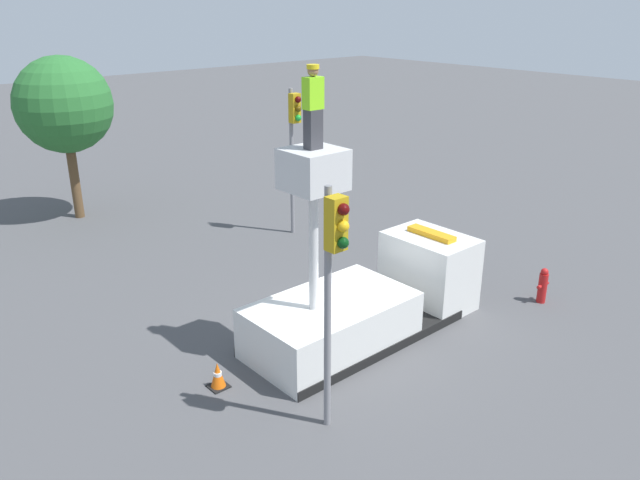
% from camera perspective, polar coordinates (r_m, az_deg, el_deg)
% --- Properties ---
extents(ground_plane, '(120.00, 120.00, 0.00)m').
position_cam_1_polar(ground_plane, '(16.19, 3.17, -8.82)').
color(ground_plane, '#4C4C4F').
extents(bucket_truck, '(6.57, 2.44, 5.10)m').
position_cam_1_polar(bucket_truck, '(16.03, 4.35, -5.47)').
color(bucket_truck, black).
rests_on(bucket_truck, ground).
extents(worker, '(0.40, 0.26, 1.75)m').
position_cam_1_polar(worker, '(13.26, -0.64, 12.03)').
color(worker, '#38383D').
rests_on(worker, bucket_truck).
extents(traffic_light_pole, '(0.34, 0.57, 5.04)m').
position_cam_1_polar(traffic_light_pole, '(11.34, 1.21, -2.30)').
color(traffic_light_pole, gray).
rests_on(traffic_light_pole, ground).
extents(traffic_light_across, '(0.34, 0.57, 5.25)m').
position_cam_1_polar(traffic_light_across, '(22.02, -2.41, 9.71)').
color(traffic_light_across, gray).
rests_on(traffic_light_across, ground).
extents(fire_hydrant, '(0.49, 0.25, 1.04)m').
position_cam_1_polar(fire_hydrant, '(18.77, 19.69, -3.94)').
color(fire_hydrant, red).
rests_on(fire_hydrant, ground).
extents(traffic_cone_rear, '(0.42, 0.42, 0.62)m').
position_cam_1_polar(traffic_cone_rear, '(14.31, -9.33, -12.14)').
color(traffic_cone_rear, black).
rests_on(traffic_cone_rear, ground).
extents(tree_left_bg, '(3.58, 3.58, 6.21)m').
position_cam_1_polar(tree_left_bg, '(25.56, -22.38, 11.32)').
color(tree_left_bg, brown).
rests_on(tree_left_bg, ground).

